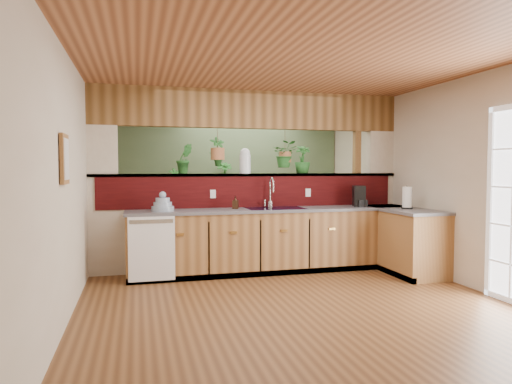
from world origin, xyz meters
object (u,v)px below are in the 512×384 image
object	(u,v)px
dish_stack	(163,205)
paper_towel	(407,198)
coffee_maker	(359,197)
shelving_console	(197,220)
faucet	(271,191)
glass_jar	(245,161)
soap_dispenser	(235,203)

from	to	relation	value
dish_stack	paper_towel	world-z (taller)	paper_towel
coffee_maker	shelving_console	distance (m)	3.17
coffee_maker	shelving_console	world-z (taller)	coffee_maker
faucet	coffee_maker	bearing A→B (deg)	-7.01
glass_jar	shelving_console	size ratio (longest dim) A/B	0.23
paper_towel	faucet	bearing A→B (deg)	158.52
paper_towel	glass_jar	size ratio (longest dim) A/B	0.89
dish_stack	glass_jar	distance (m)	1.41
glass_jar	coffee_maker	bearing A→B (deg)	-12.90
shelving_console	coffee_maker	bearing A→B (deg)	-27.47
dish_stack	soap_dispenser	distance (m)	1.01
shelving_console	paper_towel	bearing A→B (deg)	-27.99
soap_dispenser	coffee_maker	xyz separation A→B (m)	(1.87, -0.05, 0.05)
faucet	glass_jar	bearing A→B (deg)	146.93
faucet	glass_jar	xyz separation A→B (m)	(-0.33, 0.22, 0.44)
dish_stack	shelving_console	world-z (taller)	dish_stack
dish_stack	shelving_console	xyz separation A→B (m)	(0.74, 2.30, -0.48)
dish_stack	glass_jar	world-z (taller)	glass_jar
coffee_maker	glass_jar	distance (m)	1.78
paper_towel	shelving_console	distance (m)	3.87
dish_stack	shelving_console	bearing A→B (deg)	72.19
dish_stack	coffee_maker	distance (m)	2.88
dish_stack	coffee_maker	world-z (taller)	coffee_maker
dish_stack	shelving_console	size ratio (longest dim) A/B	0.18
dish_stack	paper_towel	bearing A→B (deg)	-8.77
faucet	shelving_console	world-z (taller)	faucet
faucet	soap_dispenser	bearing A→B (deg)	-168.67
coffee_maker	shelving_console	xyz separation A→B (m)	(-2.14, 2.28, -0.54)
dish_stack	shelving_console	distance (m)	2.47
dish_stack	soap_dispenser	xyz separation A→B (m)	(1.00, 0.08, 0.01)
dish_stack	coffee_maker	xyz separation A→B (m)	(2.88, 0.02, 0.06)
faucet	dish_stack	distance (m)	1.57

